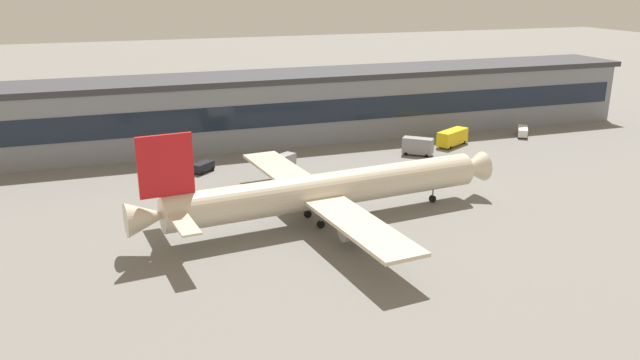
{
  "coord_description": "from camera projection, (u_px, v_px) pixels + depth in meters",
  "views": [
    {
      "loc": [
        -33.54,
        -76.83,
        34.24
      ],
      "look_at": [
        -3.79,
        8.75,
        5.0
      ],
      "focal_mm": 35.39,
      "sensor_mm": 36.0,
      "label": 1
    }
  ],
  "objects": [
    {
      "name": "belt_loader",
      "position": [
        523.0,
        131.0,
        141.88
      ],
      "size": [
        5.31,
        6.39,
        1.95
      ],
      "color": "white",
      "rests_on": "ground_plane"
    },
    {
      "name": "crew_van",
      "position": [
        283.0,
        161.0,
        117.85
      ],
      "size": [
        5.54,
        4.73,
        2.55
      ],
      "color": "gray",
      "rests_on": "ground_plane"
    },
    {
      "name": "ground_plane",
      "position": [
        365.0,
        228.0,
        90.06
      ],
      "size": [
        600.0,
        600.0,
        0.0
      ],
      "primitive_type": "plane",
      "color": "slate"
    },
    {
      "name": "fuel_truck",
      "position": [
        453.0,
        137.0,
        133.87
      ],
      "size": [
        8.69,
        6.56,
        3.35
      ],
      "color": "yellow",
      "rests_on": "ground_plane"
    },
    {
      "name": "follow_me_car",
      "position": [
        204.0,
        166.0,
        115.65
      ],
      "size": [
        4.56,
        4.34,
        1.85
      ],
      "color": "black",
      "rests_on": "ground_plane"
    },
    {
      "name": "airliner",
      "position": [
        323.0,
        191.0,
        91.31
      ],
      "size": [
        56.98,
        49.03,
        15.4
      ],
      "color": "beige",
      "rests_on": "ground_plane"
    },
    {
      "name": "stair_truck",
      "position": [
        417.0,
        146.0,
        126.51
      ],
      "size": [
        6.11,
        5.73,
        3.55
      ],
      "color": "gray",
      "rests_on": "ground_plane"
    },
    {
      "name": "terminal_building",
      "position": [
        268.0,
        108.0,
        136.34
      ],
      "size": [
        174.39,
        16.51,
        14.53
      ],
      "color": "gray",
      "rests_on": "ground_plane"
    }
  ]
}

